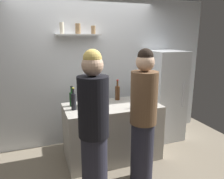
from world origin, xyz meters
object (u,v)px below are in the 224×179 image
at_px(refrigerator, 164,95).
at_px(person_blonde, 94,131).
at_px(baking_pan, 90,104).
at_px(wine_bottle_pale_glass, 151,98).
at_px(wine_bottle_green_glass, 72,99).
at_px(wine_bottle_amber_glass, 117,92).
at_px(utensil_holder, 145,97).
at_px(water_bottle_plastic, 103,94).
at_px(wine_bottle_dark_glass, 74,101).
at_px(person_brown_jacket, 143,119).

xyz_separation_m(refrigerator, person_blonde, (-1.71, -1.24, 0.07)).
distance_m(baking_pan, wine_bottle_pale_glass, 0.94).
bearing_deg(refrigerator, person_blonde, -143.98).
relative_size(baking_pan, wine_bottle_green_glass, 1.09).
bearing_deg(wine_bottle_amber_glass, utensil_holder, -22.36).
relative_size(wine_bottle_green_glass, water_bottle_plastic, 1.23).
relative_size(refrigerator, wine_bottle_dark_glass, 5.04).
relative_size(wine_bottle_dark_glass, wine_bottle_pale_glass, 0.97).
xyz_separation_m(wine_bottle_green_glass, wine_bottle_dark_glass, (-0.01, -0.19, 0.01)).
bearing_deg(utensil_holder, person_blonde, -140.35).
bearing_deg(refrigerator, water_bottle_plastic, -175.01).
relative_size(utensil_holder, wine_bottle_green_glass, 0.71).
bearing_deg(wine_bottle_pale_glass, person_brown_jacket, -128.25).
bearing_deg(refrigerator, person_brown_jacket, -133.10).
bearing_deg(water_bottle_plastic, wine_bottle_amber_glass, -4.89).
relative_size(utensil_holder, wine_bottle_dark_glass, 0.67).
xyz_separation_m(wine_bottle_amber_glass, person_blonde, (-0.71, -1.11, -0.11)).
xyz_separation_m(refrigerator, water_bottle_plastic, (-1.25, -0.11, 0.16)).
bearing_deg(wine_bottle_pale_glass, wine_bottle_green_glass, 159.88).
distance_m(wine_bottle_green_glass, wine_bottle_pale_glass, 1.20).
relative_size(refrigerator, person_blonde, 0.93).
xyz_separation_m(baking_pan, wine_bottle_pale_glass, (0.87, -0.32, 0.10)).
xyz_separation_m(wine_bottle_pale_glass, water_bottle_plastic, (-0.60, 0.51, -0.01)).
height_order(wine_bottle_amber_glass, wine_bottle_pale_glass, wine_bottle_amber_glass).
bearing_deg(utensil_holder, wine_bottle_green_glass, 175.22).
bearing_deg(wine_bottle_green_glass, person_blonde, -86.47).
distance_m(refrigerator, wine_bottle_pale_glass, 0.91).
height_order(refrigerator, water_bottle_plastic, refrigerator).
distance_m(wine_bottle_green_glass, person_brown_jacket, 1.17).
height_order(utensil_holder, person_blonde, person_blonde).
relative_size(wine_bottle_pale_glass, water_bottle_plastic, 1.35).
height_order(refrigerator, person_brown_jacket, person_brown_jacket).
relative_size(refrigerator, baking_pan, 4.91).
height_order(baking_pan, wine_bottle_amber_glass, wine_bottle_amber_glass).
distance_m(refrigerator, utensil_holder, 0.66).
height_order(baking_pan, utensil_holder, utensil_holder).
bearing_deg(wine_bottle_pale_glass, person_blonde, -149.52).
xyz_separation_m(refrigerator, baking_pan, (-1.52, -0.30, 0.07)).
distance_m(refrigerator, wine_bottle_green_glass, 1.80).
xyz_separation_m(utensil_holder, wine_bottle_dark_glass, (-1.21, -0.09, 0.07)).
xyz_separation_m(baking_pan, person_brown_jacket, (0.50, -0.79, -0.01)).
relative_size(baking_pan, person_blonde, 0.19).
distance_m(refrigerator, person_blonde, 2.12).
bearing_deg(person_blonde, wine_bottle_dark_glass, 121.60).
xyz_separation_m(baking_pan, wine_bottle_green_glass, (-0.26, 0.09, 0.09)).
xyz_separation_m(refrigerator, wine_bottle_dark_glass, (-1.78, -0.39, 0.18)).
distance_m(baking_pan, water_bottle_plastic, 0.34).
distance_m(wine_bottle_dark_glass, person_brown_jacket, 1.04).
bearing_deg(person_brown_jacket, refrigerator, -9.63).
xyz_separation_m(refrigerator, person_brown_jacket, (-1.02, -1.09, 0.06)).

